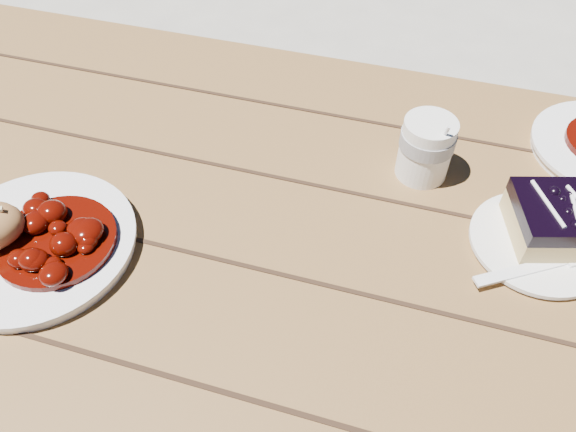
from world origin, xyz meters
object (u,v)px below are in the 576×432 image
(main_plate, at_px, (36,245))
(coffee_cup, at_px, (426,149))
(picnic_table, at_px, (127,254))
(blueberry_cake, at_px, (555,220))
(dessert_plate, at_px, (538,244))

(main_plate, bearing_deg, coffee_cup, 32.07)
(picnic_table, distance_m, main_plate, 0.21)
(main_plate, xyz_separation_m, coffee_cup, (0.44, 0.28, 0.04))
(blueberry_cake, bearing_deg, coffee_cup, 139.11)
(dessert_plate, xyz_separation_m, blueberry_cake, (0.01, 0.01, 0.03))
(picnic_table, xyz_separation_m, coffee_cup, (0.42, 0.15, 0.21))
(picnic_table, xyz_separation_m, dessert_plate, (0.58, 0.05, 0.17))
(blueberry_cake, relative_size, coffee_cup, 1.37)
(dessert_plate, relative_size, blueberry_cake, 1.34)
(picnic_table, height_order, main_plate, main_plate)
(main_plate, relative_size, blueberry_cake, 1.97)
(coffee_cup, bearing_deg, picnic_table, -160.80)
(blueberry_cake, bearing_deg, main_plate, -178.05)
(coffee_cup, bearing_deg, main_plate, -147.93)
(picnic_table, height_order, coffee_cup, coffee_cup)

